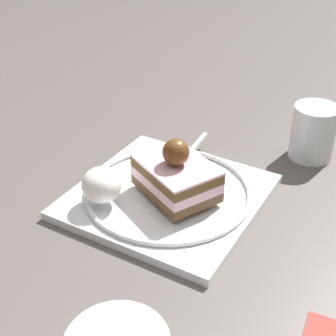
{
  "coord_description": "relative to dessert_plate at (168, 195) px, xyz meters",
  "views": [
    {
      "loc": [
        0.45,
        0.17,
        0.36
      ],
      "look_at": [
        -0.02,
        -0.01,
        0.05
      ],
      "focal_mm": 52.61,
      "sensor_mm": 36.0,
      "label": 1
    }
  ],
  "objects": [
    {
      "name": "ground_plane",
      "position": [
        0.02,
        0.01,
        -0.01
      ],
      "size": [
        2.4,
        2.4,
        0.0
      ],
      "primitive_type": "plane",
      "color": "#524C4A"
    },
    {
      "name": "dessert_plate",
      "position": [
        0.0,
        0.0,
        0.0
      ],
      "size": [
        0.25,
        0.25,
        0.02
      ],
      "color": "white",
      "rests_on": "ground_plane"
    },
    {
      "name": "cake_slice",
      "position": [
        0.0,
        0.01,
        0.03
      ],
      "size": [
        0.12,
        0.12,
        0.07
      ],
      "color": "brown",
      "rests_on": "dessert_plate"
    },
    {
      "name": "whipped_cream_dollop",
      "position": [
        0.05,
        -0.06,
        0.03
      ],
      "size": [
        0.05,
        0.05,
        0.04
      ],
      "primitive_type": "ellipsoid",
      "color": "white",
      "rests_on": "dessert_plate"
    },
    {
      "name": "fork",
      "position": [
        -0.09,
        -0.0,
        0.01
      ],
      "size": [
        0.11,
        0.02,
        0.0
      ],
      "color": "silver",
      "rests_on": "dessert_plate"
    },
    {
      "name": "drink_glass_far",
      "position": [
        -0.18,
        0.15,
        0.03
      ],
      "size": [
        0.06,
        0.06,
        0.08
      ],
      "color": "silver",
      "rests_on": "ground_plane"
    }
  ]
}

